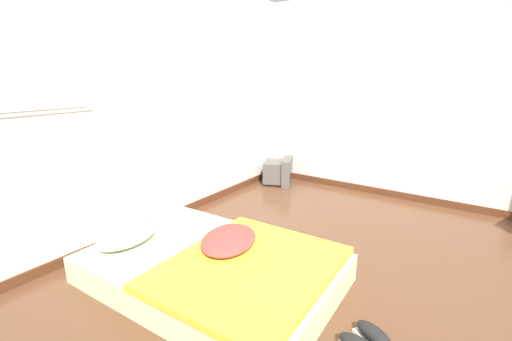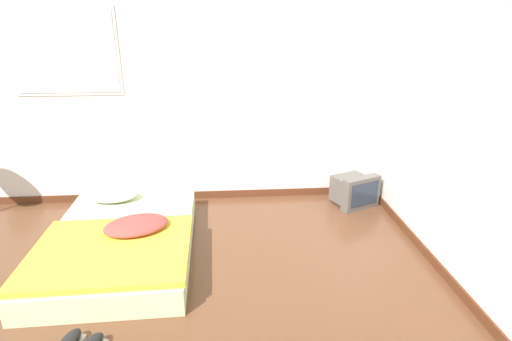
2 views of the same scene
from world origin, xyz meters
name	(u,v)px [view 2 (image 2 of 2)]	position (x,y,z in m)	size (l,w,h in m)	color
wall_back	(126,95)	(-0.01, 2.48, 1.29)	(8.31, 0.08, 2.60)	silver
mattress_bed	(121,240)	(0.10, 1.22, 0.14)	(1.36, 1.94, 0.36)	beige
crt_tv	(354,190)	(2.61, 2.12, 0.19)	(0.56, 0.54, 0.39)	#56514C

